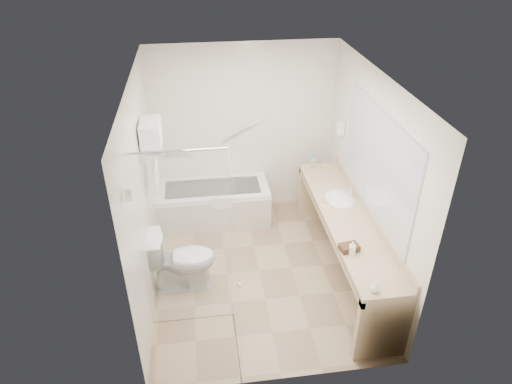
{
  "coord_description": "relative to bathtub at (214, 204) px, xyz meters",
  "views": [
    {
      "loc": [
        -0.64,
        -4.41,
        3.9
      ],
      "look_at": [
        0.0,
        0.3,
        1.0
      ],
      "focal_mm": 32.0,
      "sensor_mm": 36.0,
      "label": 1
    }
  ],
  "objects": [
    {
      "name": "water_bottle_mid",
      "position": [
        1.56,
        -0.24,
        0.66
      ],
      "size": [
        0.06,
        0.06,
        0.18
      ],
      "rotation": [
        0.0,
        0.0,
        -0.3
      ],
      "color": "silver",
      "rests_on": "vanity_counter"
    },
    {
      "name": "vanity_counter",
      "position": [
        1.52,
        -1.39,
        0.36
      ],
      "size": [
        0.55,
        2.7,
        0.95
      ],
      "color": "tan",
      "rests_on": "floor"
    },
    {
      "name": "wall_back",
      "position": [
        0.5,
        0.36,
        0.97
      ],
      "size": [
        2.6,
        0.1,
        2.5
      ],
      "primitive_type": "cube",
      "color": "beige",
      "rests_on": "ground"
    },
    {
      "name": "shower_enclosure",
      "position": [
        -0.13,
        -2.16,
        0.79
      ],
      "size": [
        0.96,
        0.91,
        2.11
      ],
      "color": "silver",
      "rests_on": "floor"
    },
    {
      "name": "amenity_basket",
      "position": [
        1.35,
        -2.0,
        0.61
      ],
      "size": [
        0.22,
        0.17,
        0.07
      ],
      "primitive_type": "cube",
      "rotation": [
        0.0,
        0.0,
        0.17
      ],
      "color": "#432D18",
      "rests_on": "vanity_counter"
    },
    {
      "name": "faucet",
      "position": [
        1.7,
        -0.99,
        0.65
      ],
      "size": [
        0.03,
        0.03,
        0.14
      ],
      "primitive_type": "cylinder",
      "color": "silver",
      "rests_on": "vanity_counter"
    },
    {
      "name": "hairdryer_unit",
      "position": [
        1.75,
        -0.19,
        1.17
      ],
      "size": [
        0.08,
        0.1,
        0.18
      ],
      "primitive_type": "cube",
      "color": "white",
      "rests_on": "wall_right"
    },
    {
      "name": "drinking_glass_far",
      "position": [
        1.36,
        -0.48,
        0.61
      ],
      "size": [
        0.07,
        0.07,
        0.08
      ],
      "primitive_type": "cylinder",
      "rotation": [
        0.0,
        0.0,
        0.09
      ],
      "color": "silver",
      "rests_on": "vanity_counter"
    },
    {
      "name": "ceiling",
      "position": [
        0.5,
        -1.24,
        2.22
      ],
      "size": [
        2.6,
        3.2,
        0.1
      ],
      "primitive_type": "cube",
      "color": "silver",
      "rests_on": "wall_back"
    },
    {
      "name": "water_bottle_left",
      "position": [
        1.43,
        -0.14,
        0.67
      ],
      "size": [
        0.06,
        0.06,
        0.2
      ],
      "rotation": [
        0.0,
        0.0,
        0.36
      ],
      "color": "silver",
      "rests_on": "vanity_counter"
    },
    {
      "name": "wall_front",
      "position": [
        0.5,
        -2.84,
        0.97
      ],
      "size": [
        2.6,
        0.1,
        2.5
      ],
      "primitive_type": "cube",
      "color": "beige",
      "rests_on": "ground"
    },
    {
      "name": "grab_bar_long",
      "position": [
        0.45,
        0.32,
        0.97
      ],
      "size": [
        0.53,
        0.03,
        0.33
      ],
      "primitive_type": "cylinder",
      "rotation": [
        0.0,
        1.05,
        0.0
      ],
      "color": "silver",
      "rests_on": "wall_back"
    },
    {
      "name": "water_bottle_right",
      "position": [
        1.4,
        -0.14,
        0.66
      ],
      "size": [
        0.06,
        0.06,
        0.19
      ],
      "rotation": [
        0.0,
        0.0,
        0.09
      ],
      "color": "silver",
      "rests_on": "vanity_counter"
    },
    {
      "name": "wall_right",
      "position": [
        1.8,
        -1.24,
        0.97
      ],
      "size": [
        0.1,
        3.2,
        2.5
      ],
      "primitive_type": "cube",
      "color": "beige",
      "rests_on": "ground"
    },
    {
      "name": "grab_bar_short",
      "position": [
        -0.45,
        0.32,
        0.67
      ],
      "size": [
        0.4,
        0.03,
        0.03
      ],
      "primitive_type": "cylinder",
      "rotation": [
        0.0,
        1.57,
        0.0
      ],
      "color": "silver",
      "rests_on": "wall_back"
    },
    {
      "name": "toilet",
      "position": [
        -0.45,
        -1.37,
        0.12
      ],
      "size": [
        0.81,
        0.47,
        0.78
      ],
      "primitive_type": "imported",
      "rotation": [
        0.0,
        0.0,
        1.61
      ],
      "color": "silver",
      "rests_on": "floor"
    },
    {
      "name": "soap_bottle_a",
      "position": [
        1.37,
        -2.06,
        0.61
      ],
      "size": [
        0.1,
        0.16,
        0.07
      ],
      "primitive_type": "imported",
      "rotation": [
        0.0,
        0.0,
        -0.3
      ],
      "color": "white",
      "rests_on": "vanity_counter"
    },
    {
      "name": "floor",
      "position": [
        0.5,
        -1.24,
        -0.28
      ],
      "size": [
        3.2,
        3.2,
        0.0
      ],
      "primitive_type": "plane",
      "color": "tan",
      "rests_on": "ground"
    },
    {
      "name": "towel_shelf",
      "position": [
        -0.67,
        -0.89,
        1.48
      ],
      "size": [
        0.24,
        0.55,
        0.81
      ],
      "color": "silver",
      "rests_on": "wall_left"
    },
    {
      "name": "sink",
      "position": [
        1.55,
        -0.99,
        0.54
      ],
      "size": [
        0.4,
        0.52,
        0.14
      ],
      "primitive_type": "ellipsoid",
      "color": "silver",
      "rests_on": "vanity_counter"
    },
    {
      "name": "mirror",
      "position": [
        1.79,
        -1.39,
        1.27
      ],
      "size": [
        0.02,
        2.0,
        1.2
      ],
      "primitive_type": "cube",
      "color": "#AFB3BC",
      "rests_on": "wall_right"
    },
    {
      "name": "wall_left",
      "position": [
        -0.8,
        -1.24,
        0.97
      ],
      "size": [
        0.1,
        3.2,
        2.5
      ],
      "primitive_type": "cube",
      "color": "beige",
      "rests_on": "ground"
    },
    {
      "name": "bathtub",
      "position": [
        0.0,
        0.0,
        0.0
      ],
      "size": [
        1.6,
        0.73,
        0.59
      ],
      "color": "silver",
      "rests_on": "floor"
    },
    {
      "name": "drinking_glass_near",
      "position": [
        1.37,
        -1.05,
        0.63
      ],
      "size": [
        0.08,
        0.08,
        0.1
      ],
      "primitive_type": "cylinder",
      "rotation": [
        0.0,
        0.0,
        0.04
      ],
      "color": "silver",
      "rests_on": "vanity_counter"
    },
    {
      "name": "soap_bottle_b",
      "position": [
        1.4,
        -2.64,
        0.62
      ],
      "size": [
        0.09,
        0.11,
        0.08
      ],
      "primitive_type": "imported",
      "rotation": [
        0.0,
        0.0,
        -0.03
      ],
      "color": "white",
      "rests_on": "vanity_counter"
    }
  ]
}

